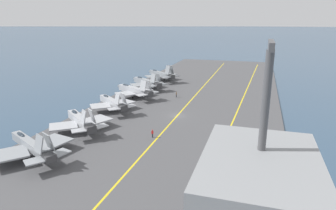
# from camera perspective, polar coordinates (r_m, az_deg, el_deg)

# --- Properties ---
(ground_plane) EXTENTS (2000.00, 2000.00, 0.00)m
(ground_plane) POSITION_cam_1_polar(r_m,az_deg,el_deg) (76.06, 1.77, -2.34)
(ground_plane) COLOR #334C66
(carrier_deck) EXTENTS (217.61, 50.70, 0.40)m
(carrier_deck) POSITION_cam_1_polar(r_m,az_deg,el_deg) (76.00, 1.77, -2.19)
(carrier_deck) COLOR #4C4C4F
(carrier_deck) RESTS_ON ground
(deck_stripe_foul_line) EXTENTS (195.70, 8.34, 0.01)m
(deck_stripe_foul_line) POSITION_cam_1_polar(r_m,az_deg,el_deg) (73.71, 12.30, -2.99)
(deck_stripe_foul_line) COLOR yellow
(deck_stripe_foul_line) RESTS_ON carrier_deck
(deck_stripe_centerline) EXTENTS (195.85, 0.36, 0.01)m
(deck_stripe_centerline) POSITION_cam_1_polar(r_m,az_deg,el_deg) (75.93, 1.77, -2.05)
(deck_stripe_centerline) COLOR yellow
(deck_stripe_centerline) RESTS_ON carrier_deck
(parked_jet_nearest) EXTENTS (14.24, 16.89, 5.88)m
(parked_jet_nearest) POSITION_cam_1_polar(r_m,az_deg,el_deg) (58.28, -24.65, -7.00)
(parked_jet_nearest) COLOR gray
(parked_jet_nearest) RESTS_ON carrier_deck
(parked_jet_second) EXTENTS (13.67, 14.47, 6.05)m
(parked_jet_second) POSITION_cam_1_polar(r_m,az_deg,el_deg) (68.06, -16.38, -2.83)
(parked_jet_second) COLOR #A8AAAF
(parked_jet_second) RESTS_ON carrier_deck
(parked_jet_third) EXTENTS (12.96, 14.54, 5.82)m
(parked_jet_third) POSITION_cam_1_polar(r_m,az_deg,el_deg) (80.75, -10.63, 0.53)
(parked_jet_third) COLOR #A8AAAF
(parked_jet_third) RESTS_ON carrier_deck
(parked_jet_fourth) EXTENTS (12.81, 16.43, 6.25)m
(parked_jet_fourth) POSITION_cam_1_polar(r_m,az_deg,el_deg) (93.60, -6.54, 2.85)
(parked_jet_fourth) COLOR #A8AAAF
(parked_jet_fourth) RESTS_ON carrier_deck
(parked_jet_fifth) EXTENTS (13.22, 15.92, 6.20)m
(parked_jet_fifth) POSITION_cam_1_polar(r_m,az_deg,el_deg) (105.45, -4.20, 4.39)
(parked_jet_fifth) COLOR gray
(parked_jet_fifth) RESTS_ON carrier_deck
(parked_jet_sixth) EXTENTS (13.86, 15.88, 6.74)m
(parked_jet_sixth) POSITION_cam_1_polar(r_m,az_deg,el_deg) (118.65, -1.39, 5.90)
(parked_jet_sixth) COLOR gray
(parked_jet_sixth) RESTS_ON carrier_deck
(crew_blue_vest) EXTENTS (0.45, 0.39, 1.77)m
(crew_blue_vest) POSITION_cam_1_polar(r_m,az_deg,el_deg) (50.09, 18.48, -11.70)
(crew_blue_vest) COLOR #383328
(crew_blue_vest) RESTS_ON carrier_deck
(crew_brown_vest) EXTENTS (0.43, 0.35, 1.80)m
(crew_brown_vest) POSITION_cam_1_polar(r_m,az_deg,el_deg) (93.41, 1.60, 2.05)
(crew_brown_vest) COLOR #232328
(crew_brown_vest) RESTS_ON carrier_deck
(crew_red_vest) EXTENTS (0.27, 0.39, 1.73)m
(crew_red_vest) POSITION_cam_1_polar(r_m,az_deg,el_deg) (62.02, -2.98, -5.38)
(crew_red_vest) COLOR #232328
(crew_red_vest) RESTS_ON carrier_deck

